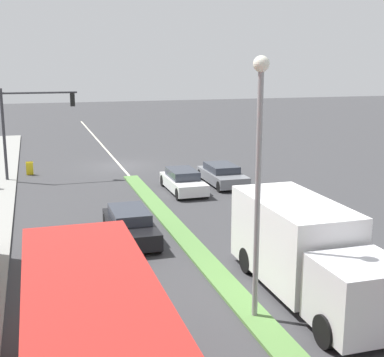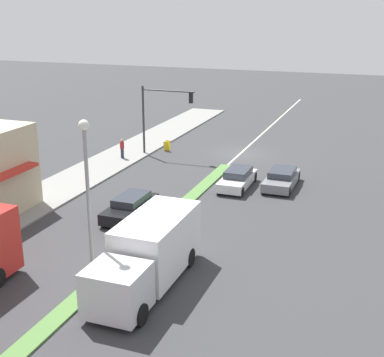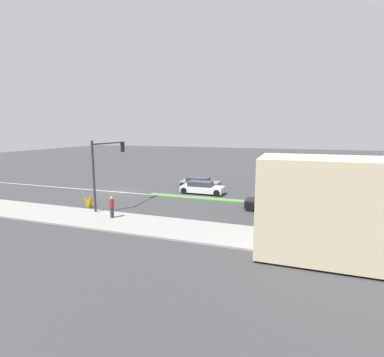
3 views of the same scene
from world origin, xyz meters
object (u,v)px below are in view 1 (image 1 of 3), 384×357
object	(u,v)px
delivery_truck	(306,250)
suv_grey	(222,175)
traffic_signal_main	(27,118)
suv_black	(130,225)
van_white	(183,181)
street_lamp	(259,157)
warning_aframe_sign	(30,168)

from	to	relation	value
delivery_truck	suv_grey	bearing A→B (deg)	-100.27
traffic_signal_main	delivery_truck	distance (m)	21.83
suv_black	van_white	bearing A→B (deg)	-120.57
traffic_signal_main	suv_black	distance (m)	14.14
street_lamp	suv_grey	world-z (taller)	street_lamp
traffic_signal_main	delivery_truck	xyz separation A→B (m)	(-8.32, 20.03, -2.43)
delivery_truck	traffic_signal_main	bearing A→B (deg)	-67.43
street_lamp	warning_aframe_sign	xyz separation A→B (m)	(6.19, -22.82, -4.35)
street_lamp	delivery_truck	world-z (taller)	street_lamp
warning_aframe_sign	delivery_truck	xyz separation A→B (m)	(-8.39, 21.70, 1.04)
street_lamp	delivery_truck	size ratio (longest dim) A/B	0.98
delivery_truck	suv_grey	size ratio (longest dim) A/B	1.69
traffic_signal_main	warning_aframe_sign	distance (m)	3.85
suv_black	van_white	world-z (taller)	suv_black
street_lamp	suv_grey	distance (m)	17.81
warning_aframe_sign	van_white	world-z (taller)	van_white
street_lamp	suv_grey	size ratio (longest dim) A/B	1.66
suv_black	suv_grey	bearing A→B (deg)	-129.91
warning_aframe_sign	delivery_truck	bearing A→B (deg)	111.15
street_lamp	suv_black	bearing A→B (deg)	-74.57
traffic_signal_main	warning_aframe_sign	size ratio (longest dim) A/B	6.69
warning_aframe_sign	suv_black	xyz separation A→B (m)	(-3.99, 14.85, 0.20)
warning_aframe_sign	street_lamp	bearing A→B (deg)	105.18
traffic_signal_main	street_lamp	distance (m)	22.04
warning_aframe_sign	suv_black	world-z (taller)	suv_black
suv_grey	suv_black	bearing A→B (deg)	50.09
delivery_truck	suv_black	bearing A→B (deg)	-57.28
suv_grey	suv_black	size ratio (longest dim) A/B	0.99
warning_aframe_sign	delivery_truck	size ratio (longest dim) A/B	0.11
traffic_signal_main	van_white	world-z (taller)	traffic_signal_main
suv_black	van_white	size ratio (longest dim) A/B	1.03
warning_aframe_sign	suv_black	size ratio (longest dim) A/B	0.19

